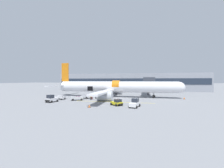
{
  "coord_description": "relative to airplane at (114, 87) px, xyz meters",
  "views": [
    {
      "loc": [
        6.48,
        -39.66,
        5.16
      ],
      "look_at": [
        -1.98,
        -0.82,
        4.11
      ],
      "focal_mm": 22.0,
      "sensor_mm": 36.0,
      "label": 1
    }
  ],
  "objects": [
    {
      "name": "safety_cone_nose",
      "position": [
        19.7,
        -0.98,
        -2.71
      ],
      "size": [
        0.5,
        0.5,
        0.67
      ],
      "color": "black",
      "rests_on": "ground_plane"
    },
    {
      "name": "ground_crew_supervisor",
      "position": [
        -4.88,
        -7.67,
        -2.15
      ],
      "size": [
        0.54,
        0.52,
        1.66
      ],
      "color": "#2D2D33",
      "rests_on": "ground_plane"
    },
    {
      "name": "baggage_cart_queued",
      "position": [
        -7.95,
        -9.13,
        -2.49
      ],
      "size": [
        4.03,
        2.61,
        1.08
      ],
      "color": "#B7BABF",
      "rests_on": "ground_plane"
    },
    {
      "name": "jet_bridge_stub",
      "position": [
        10.5,
        7.47,
        1.44
      ],
      "size": [
        3.55,
        13.75,
        6.13
      ],
      "color": "#4C4C51",
      "rests_on": "ground_plane"
    },
    {
      "name": "ground_crew_loader_a",
      "position": [
        -3.47,
        -4.22,
        -2.17
      ],
      "size": [
        0.57,
        0.43,
        1.63
      ],
      "color": "#2D2D33",
      "rests_on": "ground_plane"
    },
    {
      "name": "airplane",
      "position": [
        0.0,
        0.0,
        0.0
      ],
      "size": [
        39.63,
        34.73,
        10.94
      ],
      "color": "silver",
      "rests_on": "ground_plane"
    },
    {
      "name": "ground_crew_loader_b",
      "position": [
        -3.64,
        -3.29,
        -2.05
      ],
      "size": [
        0.59,
        0.59,
        1.85
      ],
      "color": "black",
      "rests_on": "ground_plane"
    },
    {
      "name": "ground_plane",
      "position": [
        1.83,
        -2.11,
        -3.03
      ],
      "size": [
        500.0,
        500.0,
        0.0
      ],
      "primitive_type": "plane",
      "color": "gray"
    },
    {
      "name": "baggage_tug_lead",
      "position": [
        -12.6,
        -13.19,
        -2.28
      ],
      "size": [
        2.45,
        2.88,
        1.77
      ],
      "color": "silver",
      "rests_on": "ground_plane"
    },
    {
      "name": "apron_marking_line",
      "position": [
        1.82,
        -9.89,
        -3.02
      ],
      "size": [
        18.98,
        0.44,
        0.01
      ],
      "color": "yellow",
      "rests_on": "ground_plane"
    },
    {
      "name": "baggage_tug_rear",
      "position": [
        3.33,
        -14.09,
        -2.46
      ],
      "size": [
        2.78,
        2.66,
        1.32
      ],
      "color": "yellow",
      "rests_on": "ground_plane"
    },
    {
      "name": "baggage_cart_loading",
      "position": [
        -6.99,
        -5.03,
        -2.47
      ],
      "size": [
        3.58,
        2.61,
        1.14
      ],
      "color": "#B7BABF",
      "rests_on": "ground_plane"
    },
    {
      "name": "ground_crew_driver",
      "position": [
        -4.35,
        -5.12,
        -2.15
      ],
      "size": [
        0.5,
        0.57,
        1.66
      ],
      "color": "#2D2D33",
      "rests_on": "ground_plane"
    },
    {
      "name": "suitcase_on_tarmac_upright",
      "position": [
        -4.98,
        -6.66,
        -2.74
      ],
      "size": [
        0.5,
        0.39,
        0.69
      ],
      "color": "#4C1E1E",
      "rests_on": "ground_plane"
    },
    {
      "name": "baggage_tug_mid",
      "position": [
        7.0,
        -15.07,
        -2.32
      ],
      "size": [
        2.27,
        3.35,
        1.66
      ],
      "color": "white",
      "rests_on": "ground_plane"
    },
    {
      "name": "safety_cone_engine_left",
      "position": [
        -1.47,
        -17.24,
        -2.77
      ],
      "size": [
        0.6,
        0.6,
        0.56
      ],
      "color": "black",
      "rests_on": "ground_plane"
    },
    {
      "name": "terminal_strip",
      "position": [
        1.83,
        30.85,
        1.27
      ],
      "size": [
        72.93,
        12.95,
        8.6
      ],
      "color": "gray",
      "rests_on": "ground_plane"
    },
    {
      "name": "baggage_cart_empty",
      "position": [
        -13.07,
        -8.82,
        -2.55
      ],
      "size": [
        3.59,
        2.07,
        1.0
      ],
      "color": "silver",
      "rests_on": "ground_plane"
    }
  ]
}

